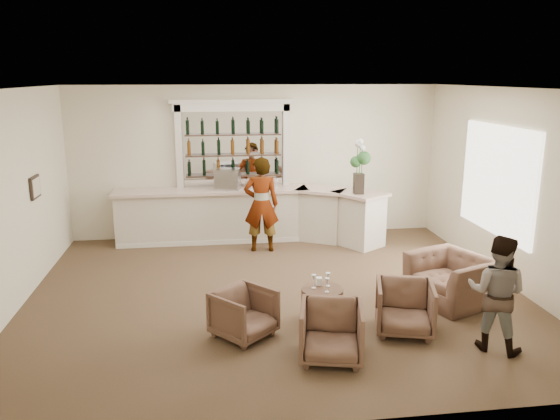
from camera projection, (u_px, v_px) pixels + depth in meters
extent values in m
plane|color=brown|center=(276.00, 293.00, 8.98)|extent=(8.00, 8.00, 0.00)
cube|color=beige|center=(256.00, 162.00, 11.95)|extent=(8.00, 0.04, 3.30)
cube|color=beige|center=(9.00, 203.00, 8.07)|extent=(0.04, 7.00, 3.30)
cube|color=beige|center=(514.00, 189.00, 9.10)|extent=(0.04, 7.00, 3.30)
cube|color=white|center=(276.00, 88.00, 8.19)|extent=(8.00, 7.00, 0.04)
cube|color=white|center=(497.00, 180.00, 9.56)|extent=(0.05, 2.40, 1.90)
cube|color=black|center=(35.00, 187.00, 9.23)|extent=(0.04, 0.46, 0.38)
cube|color=beige|center=(37.00, 187.00, 9.23)|extent=(0.01, 0.38, 0.30)
cube|color=beige|center=(212.00, 216.00, 11.75)|extent=(4.00, 0.70, 1.08)
cube|color=beige|center=(211.00, 190.00, 11.60)|extent=(4.10, 0.82, 0.06)
cube|color=beige|center=(321.00, 215.00, 11.83)|extent=(1.12, 1.04, 1.08)
cube|color=beige|center=(322.00, 190.00, 11.68)|extent=(1.27, 1.19, 0.06)
cube|color=beige|center=(359.00, 220.00, 11.42)|extent=(1.08, 1.14, 1.08)
cube|color=beige|center=(360.00, 194.00, 11.27)|extent=(1.24, 1.29, 0.06)
cube|color=beige|center=(213.00, 242.00, 11.55)|extent=(4.00, 0.06, 0.10)
cube|color=white|center=(233.00, 149.00, 11.79)|extent=(2.15, 0.02, 1.65)
cube|color=beige|center=(180.00, 173.00, 11.71)|extent=(0.14, 0.16, 2.90)
cube|color=beige|center=(286.00, 171.00, 12.00)|extent=(0.14, 0.16, 2.90)
cube|color=beige|center=(232.00, 107.00, 11.52)|extent=(2.52, 0.16, 0.18)
cube|color=beige|center=(232.00, 101.00, 11.49)|extent=(2.64, 0.20, 0.08)
cube|color=#37251B|center=(234.00, 175.00, 11.83)|extent=(2.05, 0.20, 0.03)
cube|color=#37251B|center=(234.00, 155.00, 11.72)|extent=(2.05, 0.20, 0.03)
cube|color=#37251B|center=(233.00, 135.00, 11.61)|extent=(2.05, 0.20, 0.03)
cylinder|color=#523223|center=(322.00, 305.00, 7.92)|extent=(0.61, 0.61, 0.50)
imported|color=gray|center=(261.00, 205.00, 10.96)|extent=(0.74, 0.52, 1.93)
imported|color=gray|center=(497.00, 293.00, 7.00)|extent=(0.95, 0.93, 1.54)
imported|color=brown|center=(244.00, 314.00, 7.43)|extent=(1.03, 1.03, 0.67)
imported|color=brown|center=(331.00, 332.00, 6.84)|extent=(0.93, 0.95, 0.73)
imported|color=brown|center=(405.00, 308.00, 7.55)|extent=(0.96, 0.97, 0.72)
imported|color=brown|center=(451.00, 279.00, 8.56)|extent=(1.38, 1.46, 0.76)
cube|color=#AEADB2|center=(228.00, 179.00, 11.51)|extent=(0.57, 0.51, 0.44)
cube|color=black|center=(359.00, 184.00, 11.09)|extent=(0.19, 0.19, 0.42)
cube|color=white|center=(319.00, 281.00, 7.98)|extent=(0.08, 0.08, 0.12)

